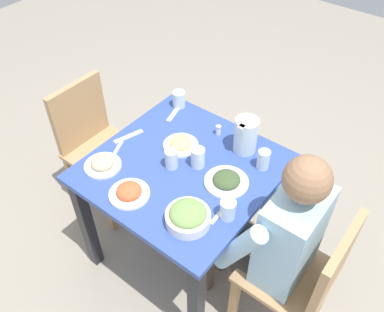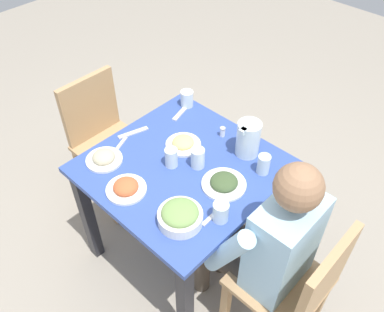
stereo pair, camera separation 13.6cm
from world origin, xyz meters
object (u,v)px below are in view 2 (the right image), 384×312
(plate_dolmas, at_px, (224,183))
(water_glass_center, at_px, (187,99))
(dining_table, at_px, (183,183))
(plate_fries, at_px, (183,143))
(plate_rice_curry, at_px, (126,188))
(water_glass_far_left, at_px, (198,158))
(water_pitcher, at_px, (248,138))
(water_glass_far_right, at_px, (171,157))
(water_glass_near_right, at_px, (221,212))
(plate_beans, at_px, (104,158))
(chair_far, at_px, (104,135))
(diner_near, at_px, (264,241))
(salad_bowl, at_px, (180,215))
(chair_near, at_px, (296,286))
(salt_shaker, at_px, (223,132))
(water_glass_by_pitcher, at_px, (264,164))

(plate_dolmas, height_order, water_glass_center, water_glass_center)
(dining_table, relative_size, plate_dolmas, 4.09)
(plate_dolmas, xyz_separation_m, plate_fries, (0.07, 0.33, -0.00))
(plate_rice_curry, height_order, water_glass_far_left, water_glass_far_left)
(dining_table, bearing_deg, water_pitcher, -31.20)
(water_glass_far_right, bearing_deg, plate_fries, 21.85)
(plate_rice_curry, relative_size, water_glass_near_right, 1.99)
(water_glass_far_left, bearing_deg, plate_beans, 129.12)
(chair_far, bearing_deg, diner_near, -91.95)
(water_glass_far_left, bearing_deg, water_glass_center, 49.92)
(diner_near, distance_m, salad_bowl, 0.40)
(salad_bowl, xyz_separation_m, water_glass_far_right, (0.22, 0.28, 0.01))
(chair_near, xyz_separation_m, salad_bowl, (-0.24, 0.49, 0.30))
(chair_far, relative_size, diner_near, 0.75)
(water_pitcher, relative_size, plate_rice_curry, 1.00)
(chair_near, relative_size, plate_rice_curry, 4.59)
(plate_dolmas, distance_m, salt_shaker, 0.36)
(plate_fries, relative_size, water_glass_far_left, 1.74)
(chair_far, relative_size, water_glass_far_right, 8.58)
(chair_far, distance_m, water_glass_far_left, 0.85)
(diner_near, xyz_separation_m, water_glass_far_left, (0.07, 0.47, 0.16))
(plate_fries, xyz_separation_m, salt_shaker, (0.20, -0.10, 0.01))
(plate_fries, xyz_separation_m, water_glass_near_right, (-0.23, -0.45, 0.03))
(chair_near, bearing_deg, chair_far, 88.32)
(diner_near, bearing_deg, salt_shaker, 58.23)
(diner_near, bearing_deg, plate_dolmas, 79.31)
(dining_table, relative_size, water_glass_center, 9.11)
(salad_bowl, distance_m, water_glass_far_right, 0.35)
(dining_table, distance_m, plate_dolmas, 0.28)
(diner_near, relative_size, water_glass_far_left, 11.04)
(water_glass_far_right, relative_size, salt_shaker, 1.89)
(plate_beans, relative_size, water_glass_far_left, 1.73)
(plate_dolmas, distance_m, water_glass_near_right, 0.20)
(salad_bowl, height_order, water_glass_by_pitcher, water_glass_by_pitcher)
(diner_near, relative_size, water_pitcher, 6.16)
(plate_dolmas, bearing_deg, water_glass_near_right, -144.49)
(water_pitcher, xyz_separation_m, plate_dolmas, (-0.25, -0.06, -0.08))
(salad_bowl, bearing_deg, plate_dolmas, -0.37)
(plate_beans, xyz_separation_m, salt_shaker, (0.55, -0.31, 0.01))
(plate_fries, bearing_deg, plate_beans, 149.25)
(dining_table, height_order, plate_dolmas, plate_dolmas)
(plate_dolmas, bearing_deg, water_glass_center, 59.32)
(chair_near, height_order, plate_fries, chair_near)
(dining_table, xyz_separation_m, diner_near, (-0.02, -0.52, 0.02))
(water_glass_by_pitcher, relative_size, water_glass_far_left, 0.98)
(diner_near, height_order, water_glass_far_left, diner_near)
(water_glass_far_right, bearing_deg, chair_near, -88.60)
(water_glass_by_pitcher, bearing_deg, water_glass_far_left, 125.73)
(dining_table, bearing_deg, water_glass_center, 41.18)
(plate_rice_curry, bearing_deg, water_glass_near_right, -67.57)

